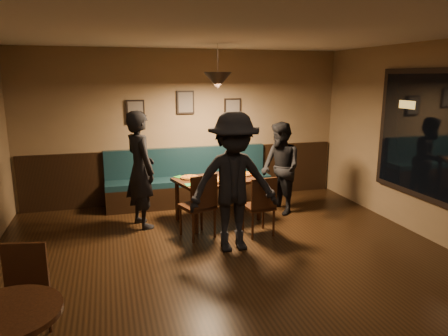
# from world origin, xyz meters

# --- Properties ---
(floor) EXTENTS (7.00, 7.00, 0.00)m
(floor) POSITION_xyz_m (0.00, 0.00, 0.00)
(floor) COLOR black
(floor) RESTS_ON ground
(ceiling) EXTENTS (7.00, 7.00, 0.00)m
(ceiling) POSITION_xyz_m (0.00, 0.00, 2.80)
(ceiling) COLOR silver
(ceiling) RESTS_ON ground
(wall_back) EXTENTS (6.00, 0.00, 6.00)m
(wall_back) POSITION_xyz_m (0.00, 3.50, 1.40)
(wall_back) COLOR #8C704F
(wall_back) RESTS_ON ground
(wainscot) EXTENTS (5.88, 0.06, 1.00)m
(wainscot) POSITION_xyz_m (0.00, 3.47, 0.50)
(wainscot) COLOR black
(wainscot) RESTS_ON ground
(booth_bench) EXTENTS (3.00, 0.60, 1.00)m
(booth_bench) POSITION_xyz_m (0.00, 3.20, 0.50)
(booth_bench) COLOR #0F232D
(booth_bench) RESTS_ON ground
(window_frame) EXTENTS (0.06, 2.56, 1.86)m
(window_frame) POSITION_xyz_m (2.96, 0.50, 1.50)
(window_frame) COLOR black
(window_frame) RESTS_ON wall_right
(window_glass) EXTENTS (0.00, 2.40, 2.40)m
(window_glass) POSITION_xyz_m (2.93, 0.50, 1.50)
(window_glass) COLOR black
(window_glass) RESTS_ON wall_right
(picture_left) EXTENTS (0.32, 0.04, 0.42)m
(picture_left) POSITION_xyz_m (-0.90, 3.47, 1.70)
(picture_left) COLOR black
(picture_left) RESTS_ON wall_back
(picture_center) EXTENTS (0.32, 0.04, 0.42)m
(picture_center) POSITION_xyz_m (0.00, 3.47, 1.85)
(picture_center) COLOR black
(picture_center) RESTS_ON wall_back
(picture_right) EXTENTS (0.32, 0.04, 0.42)m
(picture_right) POSITION_xyz_m (0.90, 3.47, 1.70)
(picture_right) COLOR black
(picture_right) RESTS_ON wall_back
(pendant_lamp) EXTENTS (0.44, 0.44, 0.25)m
(pendant_lamp) POSITION_xyz_m (0.28, 2.22, 2.25)
(pendant_lamp) COLOR black
(pendant_lamp) RESTS_ON ceiling
(dining_table) EXTENTS (1.48, 1.15, 0.70)m
(dining_table) POSITION_xyz_m (0.28, 2.22, 0.35)
(dining_table) COLOR black
(dining_table) RESTS_ON floor
(chair_near_left) EXTENTS (0.54, 0.54, 0.96)m
(chair_near_left) POSITION_xyz_m (-0.20, 1.62, 0.48)
(chair_near_left) COLOR black
(chair_near_left) RESTS_ON floor
(chair_near_right) EXTENTS (0.43, 0.43, 0.90)m
(chair_near_right) POSITION_xyz_m (0.69, 1.45, 0.45)
(chair_near_right) COLOR black
(chair_near_right) RESTS_ON floor
(diner_left) EXTENTS (0.63, 0.77, 1.82)m
(diner_left) POSITION_xyz_m (-0.94, 2.28, 0.91)
(diner_left) COLOR black
(diner_left) RESTS_ON floor
(diner_right) EXTENTS (0.70, 0.84, 1.57)m
(diner_right) POSITION_xyz_m (1.40, 2.30, 0.79)
(diner_right) COLOR black
(diner_right) RESTS_ON floor
(diner_front) EXTENTS (1.21, 0.70, 1.87)m
(diner_front) POSITION_xyz_m (0.18, 1.04, 0.94)
(diner_front) COLOR black
(diner_front) RESTS_ON floor
(pizza_a) EXTENTS (0.32, 0.32, 0.04)m
(pizza_a) POSITION_xyz_m (-0.16, 2.34, 0.72)
(pizza_a) COLOR #C08524
(pizza_a) RESTS_ON dining_table
(pizza_b) EXTENTS (0.36, 0.36, 0.04)m
(pizza_b) POSITION_xyz_m (0.28, 2.04, 0.72)
(pizza_b) COLOR orange
(pizza_b) RESTS_ON dining_table
(pizza_c) EXTENTS (0.35, 0.35, 0.04)m
(pizza_c) POSITION_xyz_m (0.74, 2.33, 0.72)
(pizza_c) COLOR gold
(pizza_c) RESTS_ON dining_table
(soda_glass) EXTENTS (0.08, 0.08, 0.15)m
(soda_glass) POSITION_xyz_m (0.82, 1.87, 0.78)
(soda_glass) COLOR black
(soda_glass) RESTS_ON dining_table
(tabasco_bottle) EXTENTS (0.03, 0.03, 0.11)m
(tabasco_bottle) POSITION_xyz_m (0.85, 2.20, 0.76)
(tabasco_bottle) COLOR #9A2505
(tabasco_bottle) RESTS_ON dining_table
(napkin_a) EXTENTS (0.20, 0.20, 0.01)m
(napkin_a) POSITION_xyz_m (-0.31, 2.48, 0.71)
(napkin_a) COLOR #1E7220
(napkin_a) RESTS_ON dining_table
(napkin_b) EXTENTS (0.17, 0.17, 0.01)m
(napkin_b) POSITION_xyz_m (-0.23, 1.94, 0.71)
(napkin_b) COLOR #217E3A
(napkin_b) RESTS_ON dining_table
(cutlery_set) EXTENTS (0.21, 0.03, 0.00)m
(cutlery_set) POSITION_xyz_m (0.22, 1.84, 0.70)
(cutlery_set) COLOR silver
(cutlery_set) RESTS_ON dining_table
(cafe_chair_far) EXTENTS (0.46, 0.46, 0.88)m
(cafe_chair_far) POSITION_xyz_m (-2.20, -0.43, 0.44)
(cafe_chair_far) COLOR black
(cafe_chair_far) RESTS_ON floor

